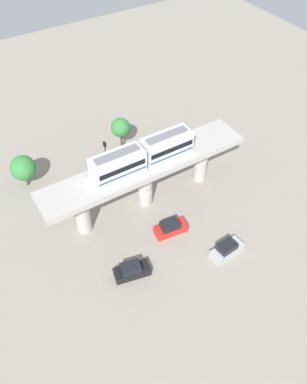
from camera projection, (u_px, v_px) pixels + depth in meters
ground_plane at (146, 202)px, 55.28m from camera, size 120.00×120.00×0.00m
viaduct at (145, 173)px, 51.50m from camera, size 5.20×28.00×6.98m
train at (143, 155)px, 49.12m from camera, size 2.64×13.55×3.24m
parked_car_silver at (227, 249)px, 48.69m from camera, size 2.12×4.33×1.76m
parked_car_red at (170, 228)px, 51.06m from camera, size 2.28×4.38×1.76m
parked_car_black at (132, 271)px, 46.56m from camera, size 2.67×4.49×1.76m
tree_near_viaduct at (23, 168)px, 55.39m from camera, size 3.55×3.55×4.96m
tree_mid_lot at (159, 153)px, 57.77m from camera, size 2.45×2.45×4.39m
tree_far_corner at (121, 128)px, 60.79m from camera, size 2.94×2.94×5.34m
signal_post at (107, 168)px, 52.16m from camera, size 0.44×0.28×9.58m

